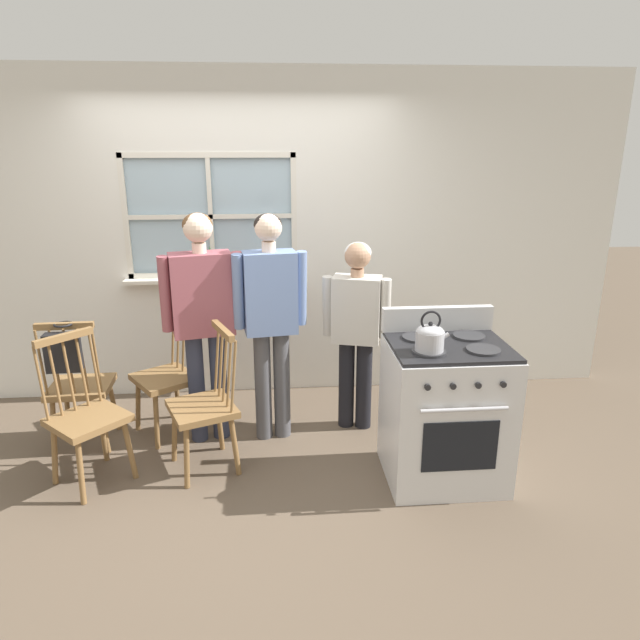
% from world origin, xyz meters
% --- Properties ---
extents(ground_plane, '(16.00, 16.00, 0.00)m').
position_xyz_m(ground_plane, '(0.00, 0.00, 0.00)').
color(ground_plane, brown).
extents(wall_back, '(6.40, 0.16, 2.70)m').
position_xyz_m(wall_back, '(0.01, 1.40, 1.34)').
color(wall_back, silver).
rests_on(wall_back, ground_plane).
extents(chair_by_window, '(0.43, 0.42, 0.98)m').
position_xyz_m(chair_by_window, '(-1.15, 0.51, 0.45)').
color(chair_by_window, olive).
rests_on(chair_by_window, ground_plane).
extents(chair_near_wall, '(0.58, 0.58, 0.98)m').
position_xyz_m(chair_near_wall, '(-0.97, 0.02, 0.45)').
color(chair_near_wall, olive).
rests_on(chair_near_wall, ground_plane).
extents(chair_center_cluster, '(0.57, 0.57, 0.98)m').
position_xyz_m(chair_center_cluster, '(-0.56, 0.65, 0.45)').
color(chair_center_cluster, olive).
rests_on(chair_center_cluster, ground_plane).
extents(chair_near_stove, '(0.53, 0.54, 0.98)m').
position_xyz_m(chair_near_stove, '(-0.23, 0.11, 0.45)').
color(chair_near_stove, olive).
rests_on(chair_near_stove, ground_plane).
extents(person_elderly_left, '(0.58, 0.30, 1.67)m').
position_xyz_m(person_elderly_left, '(-0.25, 0.52, 1.02)').
color(person_elderly_left, '#2D3347').
rests_on(person_elderly_left, ground_plane).
extents(person_teen_center, '(0.53, 0.26, 1.67)m').
position_xyz_m(person_teen_center, '(0.22, 0.51, 1.00)').
color(person_teen_center, '#4C4C51').
rests_on(person_teen_center, ground_plane).
extents(person_adult_right, '(0.51, 0.30, 1.44)m').
position_xyz_m(person_adult_right, '(0.85, 0.62, 0.86)').
color(person_adult_right, black).
rests_on(person_adult_right, ground_plane).
extents(stove, '(0.74, 0.68, 1.08)m').
position_xyz_m(stove, '(1.32, -0.12, 0.47)').
color(stove, silver).
rests_on(stove, ground_plane).
extents(kettle, '(0.21, 0.17, 0.25)m').
position_xyz_m(kettle, '(1.16, -0.25, 1.02)').
color(kettle, '#B7B7BC').
rests_on(kettle, stove).
extents(potted_plant, '(0.14, 0.14, 0.28)m').
position_xyz_m(potted_plant, '(-0.27, 1.31, 1.12)').
color(potted_plant, '#935B3D').
rests_on(potted_plant, wall_back).
extents(handbag, '(0.22, 0.19, 0.31)m').
position_xyz_m(handbag, '(-1.15, 0.27, 0.81)').
color(handbag, black).
rests_on(handbag, chair_by_window).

